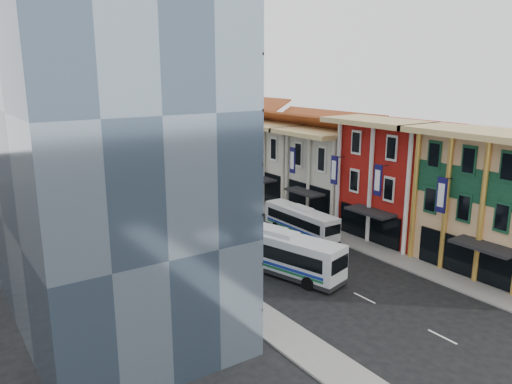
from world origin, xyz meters
TOP-DOWN VIEW (x-y plane):
  - ground at (0.00, 0.00)m, footprint 200.00×200.00m
  - sidewalk_right at (8.50, 22.00)m, footprint 3.00×90.00m
  - sidewalk_left at (-8.50, 22.00)m, footprint 3.00×90.00m
  - shophouse_tan at (14.00, 5.00)m, footprint 8.00×14.00m
  - shophouse_red at (14.00, 17.00)m, footprint 8.00×10.00m
  - shophouse_cream_near at (14.00, 26.50)m, footprint 8.00×9.00m
  - shophouse_cream_mid at (14.00, 35.50)m, footprint 8.00×9.00m
  - shophouse_cream_far at (14.00, 46.00)m, footprint 8.00×12.00m
  - office_tower at (-17.00, 19.00)m, footprint 12.00×26.00m
  - office_block_far at (-16.00, 42.00)m, footprint 10.00×18.00m
  - bus_left_near at (-2.41, 15.78)m, footprint 5.97×12.36m
  - bus_left_far at (-2.88, 22.34)m, footprint 5.72×11.26m
  - bus_right at (5.50, 22.55)m, footprint 2.33×9.95m

SIDE VIEW (x-z plane):
  - ground at x=0.00m, z-range 0.00..0.00m
  - sidewalk_right at x=8.50m, z-range 0.00..0.15m
  - sidewalk_left at x=-8.50m, z-range 0.00..0.15m
  - bus_right at x=5.50m, z-range 0.00..3.19m
  - bus_left_far at x=-2.88m, z-range 0.00..3.53m
  - bus_left_near at x=-2.41m, z-range 0.00..3.86m
  - shophouse_cream_near at x=14.00m, z-range 0.00..10.00m
  - shophouse_cream_mid at x=14.00m, z-range 0.00..10.00m
  - shophouse_cream_far at x=14.00m, z-range 0.00..11.00m
  - shophouse_tan at x=14.00m, z-range 0.00..12.00m
  - shophouse_red at x=14.00m, z-range 0.00..12.00m
  - office_block_far at x=-16.00m, z-range 0.00..14.00m
  - office_tower at x=-17.00m, z-range 0.00..30.00m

